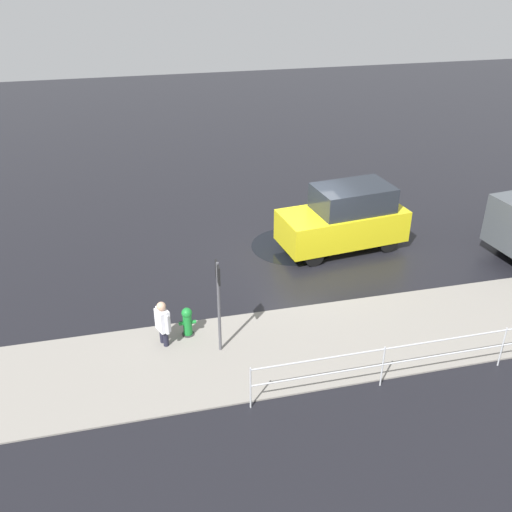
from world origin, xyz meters
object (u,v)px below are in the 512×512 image
Objects in this scene: fire_hydrant at (187,322)px; pedestrian at (163,322)px; sign_post at (218,295)px; moving_hatchback at (345,218)px.

pedestrian is at bearing 21.83° from fire_hydrant.
pedestrian is at bearing -22.97° from sign_post.
sign_post is at bearing 130.58° from fire_hydrant.
moving_hatchback is at bearing -146.89° from fire_hydrant.
pedestrian is 1.64m from sign_post.
fire_hydrant is 1.56m from sign_post.
moving_hatchback is 6.44m from sign_post.
moving_hatchback is 7.11m from pedestrian.
pedestrian is at bearing 32.09° from moving_hatchback.
fire_hydrant is 0.33× the size of sign_post.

